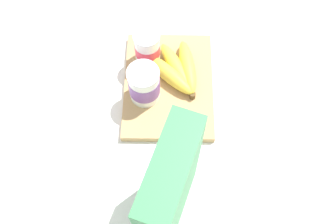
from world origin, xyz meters
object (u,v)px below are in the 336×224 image
(cutting_board, at_px, (169,85))
(cereal_box, at_px, (170,190))
(yogurt_cup_front, at_px, (144,85))
(banana_bunch, at_px, (178,70))
(yogurt_cup_back, at_px, (147,48))

(cutting_board, bearing_deg, cereal_box, -178.77)
(yogurt_cup_front, xyz_separation_m, banana_bunch, (0.06, -0.08, -0.03))
(cutting_board, relative_size, yogurt_cup_back, 3.02)
(cutting_board, xyz_separation_m, cereal_box, (-0.29, -0.01, 0.14))
(cereal_box, distance_m, yogurt_cup_back, 0.38)
(banana_bunch, bearing_deg, yogurt_cup_back, 60.39)
(cereal_box, relative_size, banana_bunch, 1.78)
(cutting_board, distance_m, cereal_box, 0.32)
(cereal_box, height_order, yogurt_cup_front, cereal_box)
(yogurt_cup_back, xyz_separation_m, banana_bunch, (-0.04, -0.07, -0.03))
(cutting_board, bearing_deg, yogurt_cup_back, 37.21)
(yogurt_cup_front, distance_m, yogurt_cup_back, 0.10)
(cereal_box, xyz_separation_m, yogurt_cup_front, (0.26, 0.06, -0.08))
(cereal_box, height_order, banana_bunch, cereal_box)
(cutting_board, bearing_deg, yogurt_cup_front, 121.13)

